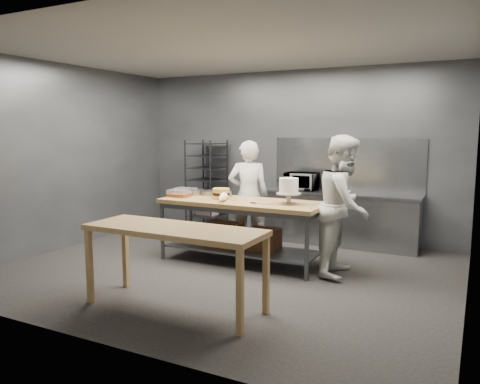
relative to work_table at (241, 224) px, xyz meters
The scene contains 16 objects.
ground 0.74m from the work_table, 87.89° to the right, with size 6.00×6.00×0.00m, color black.
back_wall 2.23m from the work_table, 89.51° to the left, with size 6.00×0.04×3.00m, color #4C4F54.
work_table is the anchor object (origin of this frame).
near_counter 1.96m from the work_table, 84.56° to the right, with size 2.00×0.70×0.90m.
back_counter 1.99m from the work_table, 59.21° to the left, with size 2.60×0.60×0.90m.
splashback_panel 2.38m from the work_table, 63.12° to the left, with size 2.60×0.02×0.90m, color slate.
speed_rack 2.28m from the work_table, 134.02° to the left, with size 0.62×0.67×1.75m.
chef_behind 0.78m from the work_table, 107.67° to the left, with size 0.65×0.43×1.78m, color silver.
chef_right 1.53m from the work_table, ahead, with size 0.91×0.71×1.87m, color silver.
microwave 1.80m from the work_table, 79.77° to the left, with size 0.54×0.37×0.30m, color black.
frosted_cake_stand 0.95m from the work_table, ahead, with size 0.34×0.34×0.36m.
layer_cake 0.53m from the work_table, behind, with size 0.25×0.25×0.16m.
cake_pans 0.90m from the work_table, 163.96° to the left, with size 0.85×0.39×0.07m.
piping_bag 0.54m from the work_table, 115.20° to the right, with size 0.12×0.12×0.38m, color white.
offset_spatula 0.55m from the work_table, 26.74° to the right, with size 0.36×0.02×0.02m.
pastry_clamshells 1.10m from the work_table, behind, with size 0.35×0.46×0.11m.
Camera 1 is at (3.05, -5.52, 1.93)m, focal length 35.00 mm.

